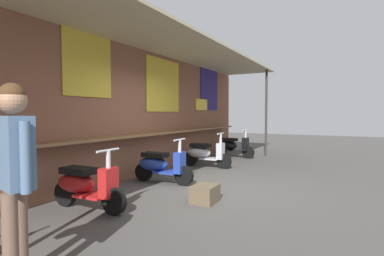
{
  "coord_description": "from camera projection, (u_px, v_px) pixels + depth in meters",
  "views": [
    {
      "loc": [
        -5.43,
        -2.58,
        1.49
      ],
      "look_at": [
        2.05,
        1.42,
        1.09
      ],
      "focal_mm": 28.36,
      "sensor_mm": 36.0,
      "label": 1
    }
  ],
  "objects": [
    {
      "name": "merchandise_crate",
      "position": [
        205.0,
        194.0,
        5.08
      ],
      "size": [
        0.49,
        0.39,
        0.29
      ],
      "primitive_type": "cube",
      "rotation": [
        0.0,
        0.0,
        0.03
      ],
      "color": "brown",
      "rests_on": "ground_plane"
    },
    {
      "name": "scooter_red",
      "position": [
        85.0,
        185.0,
        4.69
      ],
      "size": [
        0.46,
        1.4,
        0.97
      ],
      "rotation": [
        0.0,
        0.0,
        -1.54
      ],
      "color": "red",
      "rests_on": "ground_plane"
    },
    {
      "name": "scooter_blue",
      "position": [
        160.0,
        165.0,
        6.51
      ],
      "size": [
        0.47,
        1.4,
        0.97
      ],
      "rotation": [
        0.0,
        0.0,
        -1.52
      ],
      "color": "#233D9E",
      "rests_on": "ground_plane"
    },
    {
      "name": "shopper_with_handbag",
      "position": [
        13.0,
        162.0,
        2.56
      ],
      "size": [
        0.38,
        0.69,
        1.75
      ],
      "rotation": [
        0.0,
        0.0,
        2.91
      ],
      "color": "brown",
      "rests_on": "ground_plane"
    },
    {
      "name": "scooter_black",
      "position": [
        232.0,
        146.0,
        10.36
      ],
      "size": [
        0.46,
        1.4,
        0.97
      ],
      "rotation": [
        0.0,
        0.0,
        -1.61
      ],
      "color": "black",
      "rests_on": "ground_plane"
    },
    {
      "name": "ground_plane",
      "position": [
        206.0,
        188.0,
        6.07
      ],
      "size": [
        34.06,
        34.06,
        0.0
      ],
      "primitive_type": "plane",
      "color": "#474442"
    },
    {
      "name": "scooter_silver",
      "position": [
        204.0,
        153.0,
        8.44
      ],
      "size": [
        0.47,
        1.4,
        0.97
      ],
      "rotation": [
        0.0,
        0.0,
        -1.52
      ],
      "color": "#B2B5BA",
      "rests_on": "ground_plane"
    },
    {
      "name": "market_stall_facade",
      "position": [
        132.0,
        101.0,
        6.88
      ],
      "size": [
        12.16,
        2.13,
        3.22
      ],
      "color": "brown",
      "rests_on": "ground_plane"
    }
  ]
}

